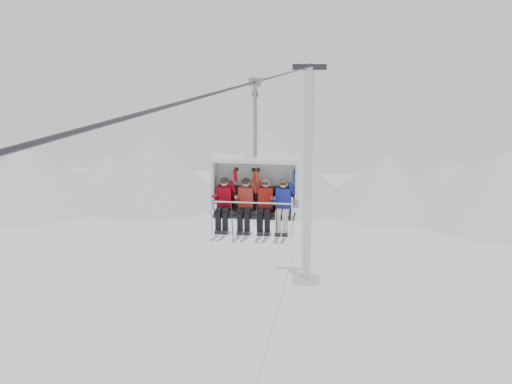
# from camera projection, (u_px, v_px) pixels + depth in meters

# --- Properties ---
(ridgeline) EXTENTS (72.00, 21.00, 7.00)m
(ridgeline) POSITION_uv_depth(u_px,v_px,m) (304.00, 178.00, 59.43)
(ridgeline) COLOR silver
(ridgeline) RESTS_ON ground
(lift_tower_right) EXTENTS (2.00, 1.80, 13.48)m
(lift_tower_right) POSITION_uv_depth(u_px,v_px,m) (307.00, 192.00, 39.19)
(lift_tower_right) COLOR silver
(lift_tower_right) RESTS_ON ground
(haul_cable) EXTENTS (0.06, 50.00, 0.06)m
(haul_cable) POSITION_uv_depth(u_px,v_px,m) (256.00, 82.00, 16.32)
(haul_cable) COLOR #29292E
(haul_cable) RESTS_ON lift_tower_left
(chairlift_carrier) EXTENTS (2.26, 1.17, 3.98)m
(chairlift_carrier) POSITION_uv_depth(u_px,v_px,m) (256.00, 184.00, 16.83)
(chairlift_carrier) COLOR black
(chairlift_carrier) RESTS_ON haul_cable
(skier_far_left) EXTENTS (0.39, 1.69, 1.55)m
(skier_far_left) POSITION_uv_depth(u_px,v_px,m) (224.00, 203.00, 16.74)
(skier_far_left) COLOR #A20313
(skier_far_left) RESTS_ON chairlift_carrier
(skier_center_left) EXTENTS (0.39, 1.69, 1.55)m
(skier_center_left) POSITION_uv_depth(u_px,v_px,m) (245.00, 203.00, 16.66)
(skier_center_left) COLOR #B73021
(skier_center_left) RESTS_ON chairlift_carrier
(skier_center_right) EXTENTS (0.39, 1.69, 1.55)m
(skier_center_right) POSITION_uv_depth(u_px,v_px,m) (265.00, 204.00, 16.59)
(skier_center_right) COLOR #A71A13
(skier_center_right) RESTS_ON chairlift_carrier
(skier_far_right) EXTENTS (0.39, 1.69, 1.55)m
(skier_far_right) POSITION_uv_depth(u_px,v_px,m) (283.00, 205.00, 16.53)
(skier_far_right) COLOR #1F2AA8
(skier_far_right) RESTS_ON chairlift_carrier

